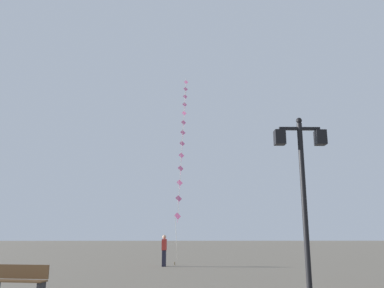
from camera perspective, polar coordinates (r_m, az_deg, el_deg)
ground_plane at (r=20.92m, az=-1.66°, el=-17.83°), size 160.00×160.00×0.00m
twin_lantern_lamp_post at (r=10.79m, az=15.79°, el=-3.97°), size 1.39×0.28×4.88m
kite_train at (r=33.30m, az=-1.40°, el=0.75°), size 1.07×16.42×18.11m
kite_flyer at (r=22.68m, az=-4.09°, el=-15.14°), size 0.28×0.62×1.71m
park_bench at (r=13.01m, az=-23.83°, el=-17.80°), size 1.65×0.71×0.89m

